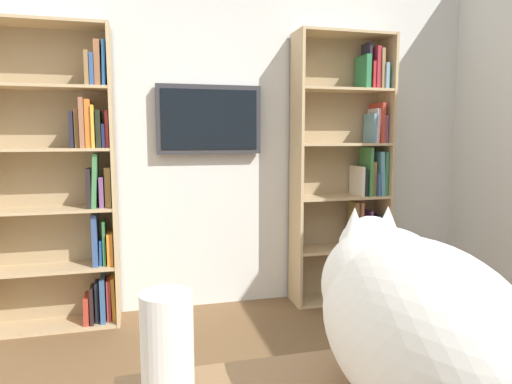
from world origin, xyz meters
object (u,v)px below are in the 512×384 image
object	(u,v)px
paper_towel_roll	(167,346)
cat	(407,314)
bookshelf_right	(64,181)
wall_mounted_tv	(209,120)
bookshelf_left	(351,172)
coffee_mug	(436,353)

from	to	relation	value
paper_towel_roll	cat	bearing A→B (deg)	162.74
bookshelf_right	cat	xyz separation A→B (m)	(-1.01, 2.52, -0.05)
bookshelf_right	wall_mounted_tv	world-z (taller)	bookshelf_right
bookshelf_left	paper_towel_roll	world-z (taller)	bookshelf_left
cat	paper_towel_roll	bearing A→B (deg)	-17.26
bookshelf_left	paper_towel_roll	size ratio (longest dim) A/B	9.14
cat	paper_towel_roll	world-z (taller)	cat
wall_mounted_tv	paper_towel_roll	size ratio (longest dim) A/B	3.38
bookshelf_right	coffee_mug	world-z (taller)	bookshelf_right
bookshelf_right	cat	distance (m)	2.72
bookshelf_right	cat	bearing A→B (deg)	111.83
bookshelf_left	coffee_mug	world-z (taller)	bookshelf_left
bookshelf_left	bookshelf_right	world-z (taller)	bookshelf_left
wall_mounted_tv	coffee_mug	size ratio (longest dim) A/B	8.07
bookshelf_left	cat	world-z (taller)	bookshelf_left
bookshelf_right	coffee_mug	xyz separation A→B (m)	(-1.15, 2.43, -0.20)
paper_towel_roll	bookshelf_left	bearing A→B (deg)	-123.77
wall_mounted_tv	paper_towel_roll	distance (m)	2.56
bookshelf_right	cat	size ratio (longest dim) A/B	2.95
wall_mounted_tv	cat	xyz separation A→B (m)	(0.00, 2.60, -0.48)
bookshelf_right	wall_mounted_tv	distance (m)	1.10
bookshelf_right	paper_towel_roll	size ratio (longest dim) A/B	8.96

